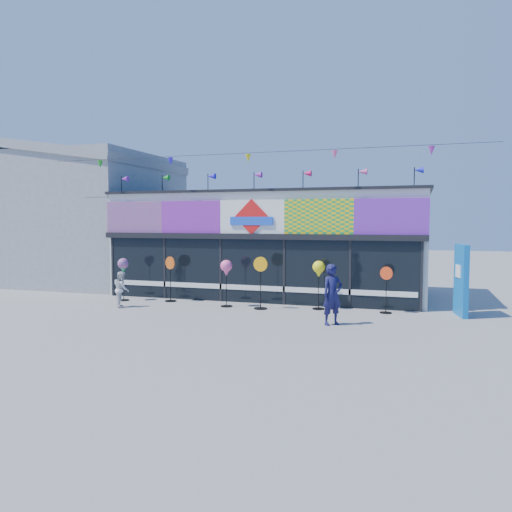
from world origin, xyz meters
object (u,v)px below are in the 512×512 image
at_px(spinner_5, 386,289).
at_px(adult_man, 332,295).
at_px(spinner_2, 226,269).
at_px(child, 122,289).
at_px(spinner_3, 261,281).
at_px(spinner_1, 170,278).
at_px(blue_sign, 461,280).
at_px(spinner_4, 319,270).
at_px(spinner_0, 123,267).

xyz_separation_m(spinner_5, adult_man, (-1.34, -2.33, 0.07)).
height_order(spinner_2, child, spinner_2).
height_order(adult_man, child, adult_man).
distance_m(spinner_2, child, 3.66).
bearing_deg(spinner_3, spinner_1, 172.38).
height_order(blue_sign, spinner_2, blue_sign).
bearing_deg(spinner_4, blue_sign, 2.83).
relative_size(spinner_1, spinner_5, 1.10).
bearing_deg(spinner_4, spinner_1, -179.36).
relative_size(spinner_0, spinner_4, 0.97).
distance_m(blue_sign, adult_man, 4.42).
bearing_deg(spinner_3, child, -166.81).
relative_size(spinner_3, child, 1.43).
distance_m(spinner_0, spinner_1, 1.83).
height_order(blue_sign, spinner_5, blue_sign).
xyz_separation_m(spinner_2, child, (-3.40, -1.16, -0.68)).
xyz_separation_m(spinner_1, spinner_4, (5.48, 0.06, 0.43)).
relative_size(blue_sign, adult_man, 1.29).
bearing_deg(spinner_5, blue_sign, 6.57).
relative_size(blue_sign, spinner_3, 1.27).
height_order(spinner_5, adult_man, adult_man).
height_order(spinner_4, spinner_5, spinner_4).
relative_size(blue_sign, spinner_2, 1.38).
distance_m(spinner_4, spinner_5, 2.25).
xyz_separation_m(spinner_5, child, (-8.71, -1.60, -0.18)).
relative_size(spinner_0, child, 1.29).
height_order(blue_sign, spinner_1, blue_sign).
height_order(spinner_1, spinner_3, spinner_3).
relative_size(spinner_1, spinner_2, 1.02).
distance_m(adult_man, child, 7.41).
xyz_separation_m(spinner_0, spinner_1, (1.75, 0.36, -0.39)).
bearing_deg(adult_man, child, 130.43).
bearing_deg(spinner_3, spinner_5, 7.14).
height_order(spinner_1, spinner_5, spinner_1).
bearing_deg(child, adult_man, -131.99).
xyz_separation_m(blue_sign, spinner_3, (-6.29, -0.76, -0.19)).
bearing_deg(spinner_2, child, -161.11).
xyz_separation_m(spinner_3, spinner_5, (4.05, 0.51, -0.14)).
bearing_deg(blue_sign, spinner_3, 176.23).
height_order(spinner_2, spinner_5, spinner_2).
xyz_separation_m(blue_sign, spinner_2, (-7.54, -0.69, 0.17)).
xyz_separation_m(spinner_0, adult_man, (8.08, -1.95, -0.40)).
xyz_separation_m(adult_man, child, (-7.37, 0.73, -0.25)).
xyz_separation_m(spinner_1, child, (-1.03, -1.58, -0.26)).
bearing_deg(spinner_2, blue_sign, 5.25).
bearing_deg(spinner_1, blue_sign, 1.62).
bearing_deg(spinner_5, spinner_0, -177.70).
bearing_deg(spinner_0, spinner_4, 3.29).
distance_m(spinner_3, spinner_5, 4.09).
distance_m(spinner_3, child, 4.79).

